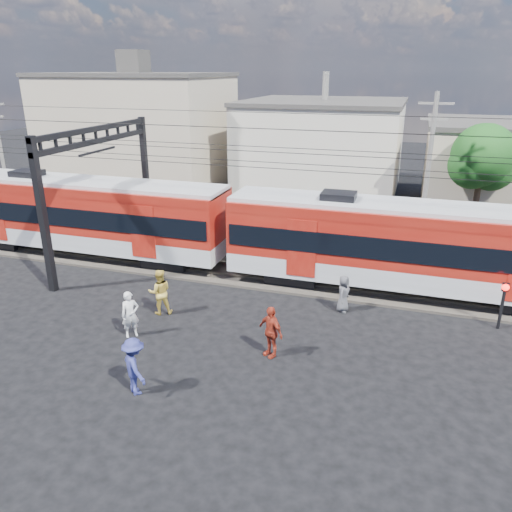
% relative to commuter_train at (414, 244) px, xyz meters
% --- Properties ---
extents(ground, '(120.00, 120.00, 0.00)m').
position_rel_commuter_train_xyz_m(ground, '(-5.63, -8.00, -2.40)').
color(ground, black).
rests_on(ground, ground).
extents(track_bed, '(70.00, 3.40, 0.12)m').
position_rel_commuter_train_xyz_m(track_bed, '(-5.63, 0.00, -2.34)').
color(track_bed, '#2D2823').
rests_on(track_bed, ground).
extents(rail_near, '(70.00, 0.12, 0.12)m').
position_rel_commuter_train_xyz_m(rail_near, '(-5.63, -0.75, -2.22)').
color(rail_near, '#59544C').
rests_on(rail_near, track_bed).
extents(rail_far, '(70.00, 0.12, 0.12)m').
position_rel_commuter_train_xyz_m(rail_far, '(-5.63, 0.75, -2.22)').
color(rail_far, '#59544C').
rests_on(rail_far, track_bed).
extents(commuter_train, '(50.30, 3.08, 4.17)m').
position_rel_commuter_train_xyz_m(commuter_train, '(0.00, 0.00, 0.00)').
color(commuter_train, black).
rests_on(commuter_train, ground).
extents(catenary, '(70.00, 9.30, 7.52)m').
position_rel_commuter_train_xyz_m(catenary, '(-14.28, -0.00, 2.73)').
color(catenary, black).
rests_on(catenary, ground).
extents(building_west, '(14.28, 10.20, 9.30)m').
position_rel_commuter_train_xyz_m(building_west, '(-22.63, 16.00, 2.25)').
color(building_west, tan).
rests_on(building_west, ground).
extents(building_midwest, '(12.24, 12.24, 7.30)m').
position_rel_commuter_train_xyz_m(building_midwest, '(-7.63, 19.00, 1.25)').
color(building_midwest, beige).
rests_on(building_midwest, ground).
extents(utility_pole_mid, '(1.80, 0.24, 8.50)m').
position_rel_commuter_train_xyz_m(utility_pole_mid, '(0.37, 7.00, 2.13)').
color(utility_pole_mid, slate).
rests_on(utility_pole_mid, ground).
extents(utility_pole_west, '(1.80, 0.24, 8.00)m').
position_rel_commuter_train_xyz_m(utility_pole_west, '(-27.63, 6.00, 1.88)').
color(utility_pole_west, slate).
rests_on(utility_pole_west, ground).
extents(tree_near, '(3.82, 3.64, 6.72)m').
position_rel_commuter_train_xyz_m(tree_near, '(3.56, 10.09, 2.26)').
color(tree_near, '#382619').
rests_on(tree_near, ground).
extents(pedestrian_a, '(0.78, 0.77, 1.82)m').
position_rel_commuter_train_xyz_m(pedestrian_a, '(-9.97, -7.10, -1.49)').
color(pedestrian_a, silver).
rests_on(pedestrian_a, ground).
extents(pedestrian_b, '(1.19, 1.11, 1.95)m').
position_rel_commuter_train_xyz_m(pedestrian_b, '(-9.80, -5.07, -1.43)').
color(pedestrian_b, gold).
rests_on(pedestrian_b, ground).
extents(pedestrian_c, '(1.40, 1.32, 1.90)m').
position_rel_commuter_train_xyz_m(pedestrian_c, '(-7.95, -10.21, -1.45)').
color(pedestrian_c, navy).
rests_on(pedestrian_c, ground).
extents(pedestrian_d, '(1.20, 0.99, 1.92)m').
position_rel_commuter_train_xyz_m(pedestrian_d, '(-4.54, -6.83, -1.44)').
color(pedestrian_d, maroon).
rests_on(pedestrian_d, ground).
extents(pedestrian_e, '(0.63, 0.85, 1.59)m').
position_rel_commuter_train_xyz_m(pedestrian_e, '(-2.61, -2.56, -1.61)').
color(pedestrian_e, '#46464A').
rests_on(pedestrian_e, ground).
extents(crossing_signal, '(0.28, 0.28, 1.96)m').
position_rel_commuter_train_xyz_m(crossing_signal, '(3.45, -2.23, -1.04)').
color(crossing_signal, black).
rests_on(crossing_signal, ground).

